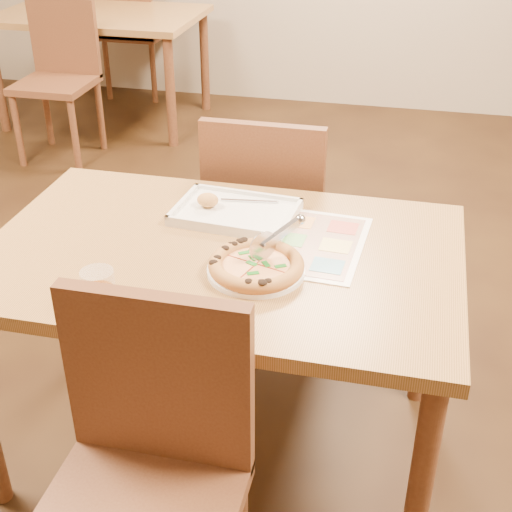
% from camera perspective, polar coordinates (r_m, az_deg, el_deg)
% --- Properties ---
extents(room, '(7.00, 7.00, 7.00)m').
position_cam_1_polar(room, '(1.72, -3.37, 19.03)').
color(room, '#311F0D').
rests_on(room, ground).
extents(dining_table, '(1.30, 0.85, 0.72)m').
position_cam_1_polar(dining_table, '(1.99, -2.76, -1.60)').
color(dining_table, '#A17340').
rests_on(dining_table, ground).
extents(chair_near, '(0.42, 0.42, 0.47)m').
position_cam_1_polar(chair_near, '(1.59, -8.72, -14.99)').
color(chair_near, brown).
rests_on(chair_near, ground).
extents(chair_far, '(0.42, 0.42, 0.47)m').
position_cam_1_polar(chair_far, '(2.53, 0.92, 4.11)').
color(chair_far, brown).
rests_on(chair_far, ground).
extents(bg_table, '(1.30, 0.85, 0.72)m').
position_cam_1_polar(bg_table, '(5.00, -12.34, 17.55)').
color(bg_table, '#A17340').
rests_on(bg_table, ground).
extents(bg_chair_near, '(0.42, 0.42, 0.47)m').
position_cam_1_polar(bg_chair_near, '(4.49, -15.44, 14.86)').
color(bg_chair_near, brown).
rests_on(bg_chair_near, ground).
extents(bg_chair_far, '(0.42, 0.42, 0.47)m').
position_cam_1_polar(bg_chair_far, '(5.46, -10.04, 18.08)').
color(bg_chair_far, brown).
rests_on(bg_chair_far, ground).
extents(plate, '(0.28, 0.28, 0.01)m').
position_cam_1_polar(plate, '(1.84, -0.00, -1.16)').
color(plate, white).
rests_on(plate, dining_table).
extents(pizza, '(0.25, 0.25, 0.04)m').
position_cam_1_polar(pizza, '(1.82, 0.03, -0.75)').
color(pizza, '#C58943').
rests_on(pizza, plate).
extents(pizza_cutter, '(0.12, 0.12, 0.09)m').
position_cam_1_polar(pizza_cutter, '(1.83, 1.57, 1.50)').
color(pizza_cutter, silver).
rests_on(pizza_cutter, pizza).
extents(appetizer_tray, '(0.37, 0.27, 0.06)m').
position_cam_1_polar(appetizer_tray, '(2.11, -1.81, 3.49)').
color(appetizer_tray, white).
rests_on(appetizer_tray, dining_table).
extents(glass_tumbler, '(0.08, 0.08, 0.10)m').
position_cam_1_polar(glass_tumbler, '(1.73, -12.44, -2.81)').
color(glass_tumbler, '#783609').
rests_on(glass_tumbler, dining_table).
extents(menu, '(0.30, 0.40, 0.00)m').
position_cam_1_polar(menu, '(1.98, 4.55, 1.04)').
color(menu, white).
rests_on(menu, dining_table).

